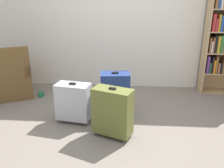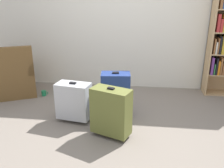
# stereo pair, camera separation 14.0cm
# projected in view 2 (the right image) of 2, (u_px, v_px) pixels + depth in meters

# --- Properties ---
(ground_plane) EXTENTS (9.54, 9.54, 0.00)m
(ground_plane) POSITION_uv_depth(u_px,v_px,m) (114.00, 133.00, 3.13)
(ground_plane) COLOR slate
(back_wall) EXTENTS (5.45, 0.10, 2.60)m
(back_wall) POSITION_uv_depth(u_px,v_px,m) (126.00, 18.00, 4.39)
(back_wall) COLOR silver
(back_wall) RESTS_ON ground
(armchair) EXTENTS (0.94, 0.94, 0.90)m
(armchair) POSITION_uv_depth(u_px,v_px,m) (14.00, 77.00, 4.28)
(armchair) COLOR brown
(armchair) RESTS_ON ground
(mug) EXTENTS (0.12, 0.08, 0.10)m
(mug) POSITION_uv_depth(u_px,v_px,m) (44.00, 93.00, 4.30)
(mug) COLOR #1E7F4C
(mug) RESTS_ON ground
(suitcase_silver) EXTENTS (0.50, 0.32, 0.57)m
(suitcase_silver) POSITION_uv_depth(u_px,v_px,m) (74.00, 101.00, 3.35)
(suitcase_silver) COLOR #B7BABF
(suitcase_silver) RESTS_ON ground
(suitcase_navy_blue) EXTENTS (0.43, 0.30, 0.67)m
(suitcase_navy_blue) POSITION_uv_depth(u_px,v_px,m) (116.00, 93.00, 3.48)
(suitcase_navy_blue) COLOR navy
(suitcase_navy_blue) RESTS_ON ground
(suitcase_olive) EXTENTS (0.53, 0.39, 0.65)m
(suitcase_olive) POSITION_uv_depth(u_px,v_px,m) (111.00, 111.00, 2.96)
(suitcase_olive) COLOR brown
(suitcase_olive) RESTS_ON ground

